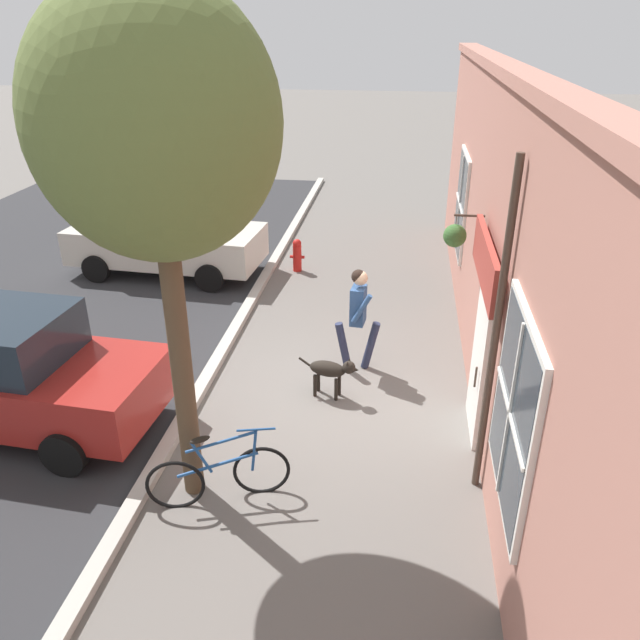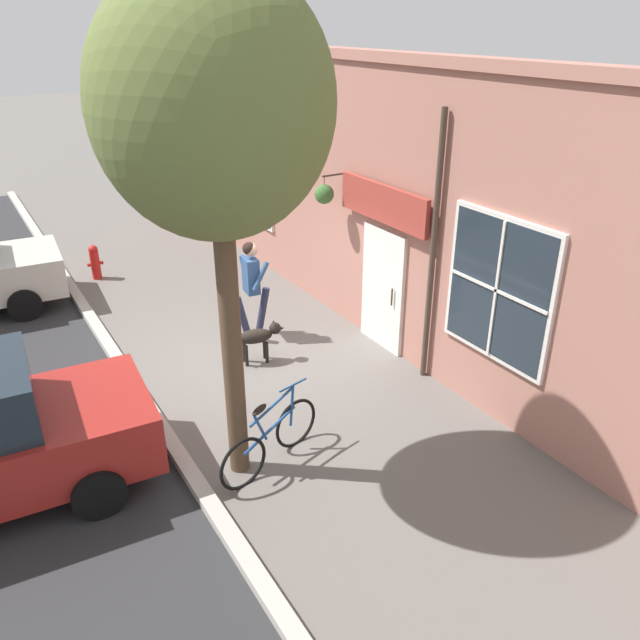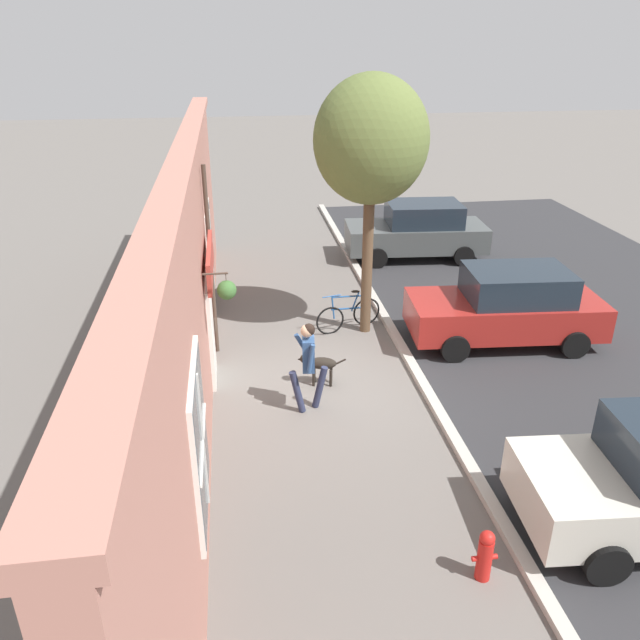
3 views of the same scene
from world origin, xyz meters
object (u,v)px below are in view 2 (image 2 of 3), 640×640
Objects in this scene: leaning_bicycle at (271,439)px; fire_hydrant at (95,261)px; dog_on_leash at (259,336)px; pedestrian_walking at (251,280)px; street_tree_by_curb at (215,113)px.

fire_hydrant is at bearing -87.33° from leaning_bicycle.
dog_on_leash is at bearing 105.21° from fire_hydrant.
pedestrian_walking is 2.33× the size of fire_hydrant.
street_tree_by_curb is 8.50m from fire_hydrant.
fire_hydrant is at bearing -90.10° from street_tree_by_curb.
dog_on_leash is 5.40m from fire_hydrant.
pedestrian_walking is 3.72m from leaning_bicycle.
pedestrian_walking reaches higher than fire_hydrant.
pedestrian_walking is at bearing -110.30° from dog_on_leash.
leaning_bicycle is (1.06, 2.48, -0.09)m from dog_on_leash.
pedestrian_walking is 1.13m from dog_on_leash.
leaning_bicycle is at bearing 67.64° from pedestrian_walking.
street_tree_by_curb is 4.00m from leaning_bicycle.
dog_on_leash is (0.33, 0.89, -0.62)m from pedestrian_walking.
leaning_bicycle is at bearing 66.91° from dog_on_leash.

